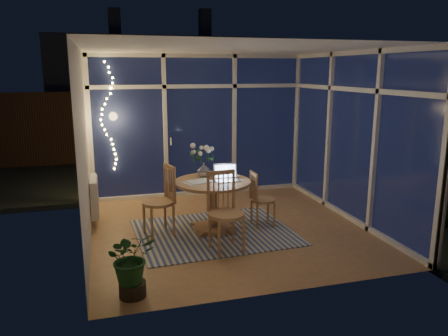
{
  "coord_description": "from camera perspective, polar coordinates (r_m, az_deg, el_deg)",
  "views": [
    {
      "loc": [
        -1.78,
        -5.91,
        2.31
      ],
      "look_at": [
        -0.03,
        0.25,
        0.87
      ],
      "focal_mm": 35.0,
      "sensor_mm": 36.0,
      "label": 1
    }
  ],
  "objects": [
    {
      "name": "wall_right",
      "position": [
        7.09,
        16.58,
        3.92
      ],
      "size": [
        0.04,
        4.0,
        2.6
      ],
      "primitive_type": "cube",
      "color": "beige",
      "rests_on": "floor"
    },
    {
      "name": "rug",
      "position": [
        6.42,
        -1.26,
        -8.38
      ],
      "size": [
        2.3,
        1.88,
        0.01
      ],
      "primitive_type": "cube",
      "rotation": [
        0.0,
        0.0,
        0.05
      ],
      "color": "#BDB599",
      "rests_on": "floor"
    },
    {
      "name": "wall_back",
      "position": [
        8.17,
        -3.19,
        5.52
      ],
      "size": [
        4.0,
        0.04,
        2.6
      ],
      "primitive_type": "cube",
      "color": "beige",
      "rests_on": "floor"
    },
    {
      "name": "neighbour_roof",
      "position": [
        14.56,
        -7.83,
        12.09
      ],
      "size": [
        7.0,
        3.0,
        2.2
      ],
      "primitive_type": "cube",
      "color": "#2F3138",
      "rests_on": "ground"
    },
    {
      "name": "wall_left",
      "position": [
        6.0,
        -17.77,
        2.35
      ],
      "size": [
        0.04,
        4.0,
        2.6
      ],
      "primitive_type": "cube",
      "color": "beige",
      "rests_on": "floor"
    },
    {
      "name": "wall_front",
      "position": [
        4.41,
        8.34,
        -0.72
      ],
      "size": [
        4.0,
        0.04,
        2.6
      ],
      "primitive_type": "cube",
      "color": "beige",
      "rests_on": "floor"
    },
    {
      "name": "window_wall_back",
      "position": [
        8.13,
        -3.13,
        5.49
      ],
      "size": [
        4.0,
        0.1,
        2.6
      ],
      "primitive_type": "cube",
      "color": "white",
      "rests_on": "floor"
    },
    {
      "name": "ceiling",
      "position": [
        6.18,
        0.9,
        15.33
      ],
      "size": [
        4.0,
        4.0,
        0.0
      ],
      "primitive_type": "plane",
      "color": "white",
      "rests_on": "wall_back"
    },
    {
      "name": "garden_fence",
      "position": [
        11.63,
        -6.98,
        5.58
      ],
      "size": [
        11.0,
        0.08,
        1.8
      ],
      "primitive_type": "cube",
      "color": "#311E11",
      "rests_on": "ground"
    },
    {
      "name": "radiator",
      "position": [
        7.08,
        -16.61,
        -3.56
      ],
      "size": [
        0.1,
        0.7,
        0.58
      ],
      "primitive_type": "cube",
      "color": "silver",
      "rests_on": "wall_left"
    },
    {
      "name": "garden_patio",
      "position": [
        11.4,
        -3.98,
        0.6
      ],
      "size": [
        12.0,
        6.0,
        0.1
      ],
      "primitive_type": "cube",
      "color": "black",
      "rests_on": "ground"
    },
    {
      "name": "fairy_lights",
      "position": [
        7.83,
        -14.94,
        6.47
      ],
      "size": [
        0.24,
        0.1,
        1.85
      ],
      "primitive_type": null,
      "color": "#F5CD62",
      "rests_on": "window_wall_back"
    },
    {
      "name": "flower_vase",
      "position": [
        6.52,
        -2.65,
        -0.23
      ],
      "size": [
        0.21,
        0.21,
        0.21
      ],
      "primitive_type": "imported",
      "rotation": [
        0.0,
        0.0,
        0.05
      ],
      "color": "white",
      "rests_on": "dining_table"
    },
    {
      "name": "newspapers",
      "position": [
        6.22,
        -3.46,
        -1.8
      ],
      "size": [
        0.41,
        0.37,
        0.01
      ],
      "primitive_type": "cube",
      "rotation": [
        0.0,
        0.0,
        0.39
      ],
      "color": "beige",
      "rests_on": "dining_table"
    },
    {
      "name": "dining_table",
      "position": [
        6.39,
        -1.51,
        -4.96
      ],
      "size": [
        1.16,
        1.16,
        0.75
      ],
      "primitive_type": "cylinder",
      "rotation": [
        0.0,
        0.0,
        0.05
      ],
      "color": "#B0784F",
      "rests_on": "floor"
    },
    {
      "name": "chair_left",
      "position": [
        6.24,
        -8.6,
        -4.24
      ],
      "size": [
        0.57,
        0.57,
        1.03
      ],
      "primitive_type": "cube",
      "rotation": [
        0.0,
        0.0,
        -1.34
      ],
      "color": "#B0784F",
      "rests_on": "floor"
    },
    {
      "name": "chair_right",
      "position": [
        6.61,
        5.11,
        -3.98
      ],
      "size": [
        0.4,
        0.4,
        0.85
      ],
      "primitive_type": "cube",
      "rotation": [
        0.0,
        0.0,
        1.55
      ],
      "color": "#B0784F",
      "rests_on": "floor"
    },
    {
      "name": "bowl",
      "position": [
        6.47,
        1.35,
        -1.09
      ],
      "size": [
        0.16,
        0.16,
        0.04
      ],
      "primitive_type": "imported",
      "rotation": [
        0.0,
        0.0,
        0.05
      ],
      "color": "white",
      "rests_on": "dining_table"
    },
    {
      "name": "garden_shrubs",
      "position": [
        9.55,
        -9.68,
        1.22
      ],
      "size": [
        0.9,
        0.9,
        0.9
      ],
      "primitive_type": "sphere",
      "color": "black",
      "rests_on": "ground"
    },
    {
      "name": "phone",
      "position": [
        6.24,
        -0.8,
        -1.73
      ],
      "size": [
        0.14,
        0.1,
        0.01
      ],
      "primitive_type": "cube",
      "rotation": [
        0.0,
        0.0,
        0.35
      ],
      "color": "black",
      "rests_on": "dining_table"
    },
    {
      "name": "potted_plant",
      "position": [
        4.68,
        -12.01,
        -11.98
      ],
      "size": [
        0.63,
        0.58,
        0.76
      ],
      "primitive_type": "imported",
      "rotation": [
        0.0,
        0.0,
        0.23
      ],
      "color": "#18451E",
      "rests_on": "floor"
    },
    {
      "name": "laptop",
      "position": [
        6.25,
        0.43,
        -0.57
      ],
      "size": [
        0.36,
        0.31,
        0.25
      ],
      "primitive_type": null,
      "rotation": [
        0.0,
        0.0,
        -0.05
      ],
      "color": "silver",
      "rests_on": "dining_table"
    },
    {
      "name": "window_wall_right",
      "position": [
        7.07,
        16.31,
        3.92
      ],
      "size": [
        0.1,
        4.0,
        2.6
      ],
      "primitive_type": "cube",
      "color": "white",
      "rests_on": "floor"
    },
    {
      "name": "floor",
      "position": [
        6.59,
        0.82,
        -7.88
      ],
      "size": [
        4.0,
        4.0,
        0.0
      ],
      "primitive_type": "plane",
      "color": "olive",
      "rests_on": "ground"
    },
    {
      "name": "chair_front",
      "position": [
        5.62,
        0.33,
        -5.83
      ],
      "size": [
        0.54,
        0.54,
        1.06
      ],
      "primitive_type": "cube",
      "rotation": [
        0.0,
        0.0,
        0.11
      ],
      "color": "#B0784F",
      "rests_on": "floor"
    }
  ]
}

